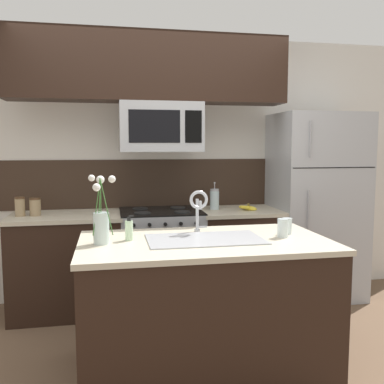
{
  "coord_description": "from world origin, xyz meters",
  "views": [
    {
      "loc": [
        -0.46,
        -3.05,
        1.53
      ],
      "look_at": [
        0.18,
        0.27,
        1.16
      ],
      "focal_mm": 40.0,
      "sensor_mm": 36.0,
      "label": 1
    }
  ],
  "objects": [
    {
      "name": "microwave",
      "position": [
        0.0,
        0.88,
        1.69
      ],
      "size": [
        0.74,
        0.4,
        0.44
      ],
      "color": "#A8AAAF"
    },
    {
      "name": "stove_range",
      "position": [
        0.0,
        0.9,
        0.46
      ],
      "size": [
        0.76,
        0.64,
        0.93
      ],
      "color": "#A8AAAF",
      "rests_on": "ground"
    },
    {
      "name": "splash_band",
      "position": [
        0.0,
        1.22,
        1.15
      ],
      "size": [
        3.45,
        0.01,
        0.48
      ],
      "primitive_type": "cube",
      "color": "#332319",
      "rests_on": "rear_partition"
    },
    {
      "name": "back_counter_left",
      "position": [
        -0.86,
        0.9,
        0.46
      ],
      "size": [
        1.0,
        0.65,
        0.91
      ],
      "color": "black",
      "rests_on": "ground"
    },
    {
      "name": "french_press",
      "position": [
        0.53,
        0.96,
        1.01
      ],
      "size": [
        0.09,
        0.09,
        0.27
      ],
      "color": "silver",
      "rests_on": "back_counter_right"
    },
    {
      "name": "refrigerator",
      "position": [
        1.57,
        0.92,
        0.92
      ],
      "size": [
        0.85,
        0.74,
        1.84
      ],
      "color": "#A8AAAF",
      "rests_on": "ground"
    },
    {
      "name": "storage_jar_tall",
      "position": [
        -1.25,
        0.88,
        0.99
      ],
      "size": [
        0.09,
        0.09,
        0.17
      ],
      "color": "#997F5B",
      "rests_on": "back_counter_left"
    },
    {
      "name": "upper_cabinet_band",
      "position": [
        -0.1,
        0.85,
        2.22
      ],
      "size": [
        2.49,
        0.34,
        0.6
      ],
      "primitive_type": "cube",
      "color": "black"
    },
    {
      "name": "storage_jar_medium",
      "position": [
        -1.12,
        0.88,
        0.99
      ],
      "size": [
        0.1,
        0.1,
        0.16
      ],
      "color": "#997F5B",
      "rests_on": "back_counter_left"
    },
    {
      "name": "sink_faucet",
      "position": [
        0.15,
        -0.13,
        1.11
      ],
      "size": [
        0.14,
        0.14,
        0.31
      ],
      "color": "#B7BABF",
      "rests_on": "island_counter"
    },
    {
      "name": "dish_soap_bottle",
      "position": [
        -0.35,
        -0.27,
        0.98
      ],
      "size": [
        0.06,
        0.05,
        0.16
      ],
      "color": "beige",
      "rests_on": "island_counter"
    },
    {
      "name": "rear_partition",
      "position": [
        0.3,
        1.28,
        1.3
      ],
      "size": [
        5.2,
        0.1,
        2.6
      ],
      "primitive_type": "cube",
      "color": "silver",
      "rests_on": "ground"
    },
    {
      "name": "kitchen_sink",
      "position": [
        0.15,
        -0.35,
        0.84
      ],
      "size": [
        0.76,
        0.44,
        0.16
      ],
      "color": "#ADAFB5",
      "rests_on": "island_counter"
    },
    {
      "name": "back_counter_right",
      "position": [
        0.76,
        0.9,
        0.46
      ],
      "size": [
        0.79,
        0.65,
        0.91
      ],
      "color": "black",
      "rests_on": "ground"
    },
    {
      "name": "drinking_glass",
      "position": [
        0.68,
        -0.37,
        0.97
      ],
      "size": [
        0.07,
        0.07,
        0.13
      ],
      "color": "silver",
      "rests_on": "island_counter"
    },
    {
      "name": "ground_plane",
      "position": [
        0.0,
        0.0,
        0.0
      ],
      "size": [
        10.0,
        10.0,
        0.0
      ],
      "primitive_type": "plane",
      "color": "brown"
    },
    {
      "name": "banana_bunch",
      "position": [
        0.84,
        0.84,
        0.93
      ],
      "size": [
        0.19,
        0.13,
        0.08
      ],
      "color": "yellow",
      "rests_on": "back_counter_right"
    },
    {
      "name": "flower_vase",
      "position": [
        -0.52,
        -0.35,
        1.04
      ],
      "size": [
        0.17,
        0.13,
        0.44
      ],
      "color": "silver",
      "rests_on": "island_counter"
    },
    {
      "name": "island_counter",
      "position": [
        0.14,
        -0.35,
        0.46
      ],
      "size": [
        1.64,
        0.91,
        0.91
      ],
      "color": "black",
      "rests_on": "ground"
    },
    {
      "name": "spare_glass",
      "position": [
        0.75,
        -0.28,
        0.97
      ],
      "size": [
        0.07,
        0.07,
        0.11
      ],
      "color": "silver",
      "rests_on": "island_counter"
    }
  ]
}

